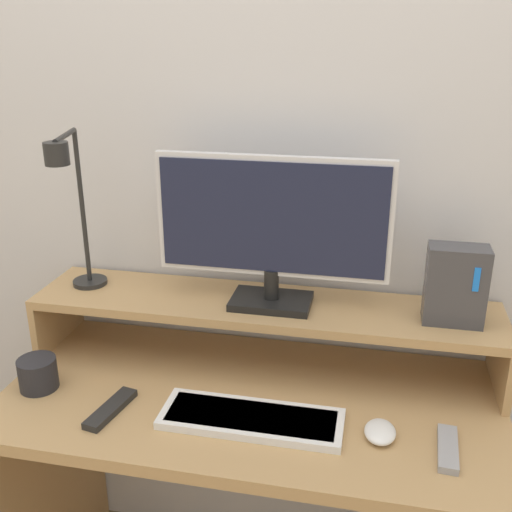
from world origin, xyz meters
name	(u,v)px	position (x,y,z in m)	size (l,w,h in m)	color
wall_back	(276,144)	(0.00, 0.59, 1.25)	(6.00, 0.05, 2.50)	silver
desk	(250,469)	(0.00, 0.28, 0.51)	(1.16, 0.55, 0.72)	tan
monitor_shelf	(263,311)	(0.00, 0.43, 0.86)	(1.16, 0.24, 0.17)	tan
monitor	(272,226)	(0.02, 0.43, 1.09)	(0.55, 0.13, 0.37)	black
desk_lamp	(73,204)	(-0.45, 0.37, 1.13)	(0.11, 0.23, 0.41)	black
router_dock	(455,285)	(0.44, 0.42, 0.98)	(0.13, 0.08, 0.18)	#3D3D42
keyboard	(251,418)	(0.02, 0.18, 0.73)	(0.40, 0.14, 0.02)	white
mouse	(380,432)	(0.30, 0.19, 0.73)	(0.07, 0.09, 0.03)	white
remote_control	(111,409)	(-0.29, 0.15, 0.73)	(0.07, 0.16, 0.02)	black
remote_secondary	(448,449)	(0.43, 0.17, 0.73)	(0.05, 0.14, 0.02)	#99999E
mug	(38,374)	(-0.50, 0.21, 0.76)	(0.09, 0.09, 0.08)	#232328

